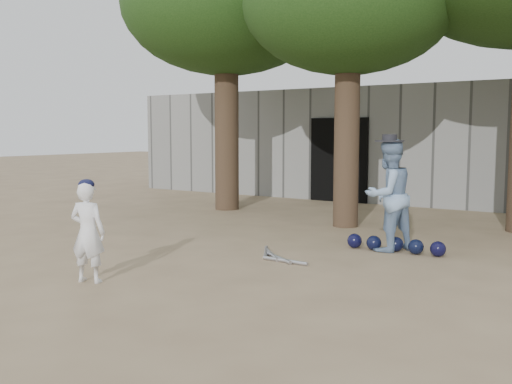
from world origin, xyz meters
The scene contains 6 objects.
ground centered at (0.00, 0.00, 0.00)m, with size 70.00×70.00×0.00m, color #937C5E.
boy_player centered at (-0.31, -1.34, 0.61)m, with size 0.45×0.29×1.22m, color white.
spectator_blue centered at (2.09, 2.43, 0.86)m, with size 0.83×0.65×1.72m, color #7E9DC3.
back_building centered at (0.00, 10.33, 1.50)m, with size 16.00×5.24×3.00m.
helmet_row centered at (2.22, 2.38, 0.12)m, with size 1.51×0.32×0.23m.
bat_pile centered at (0.91, 1.03, 0.03)m, with size 1.11×0.78×0.06m.
Camera 1 is at (5.07, -5.93, 1.81)m, focal length 40.00 mm.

